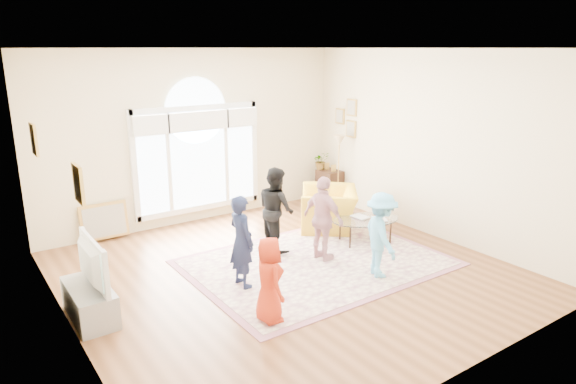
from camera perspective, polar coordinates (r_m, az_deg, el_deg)
ground at (r=7.68m, az=0.06°, el=-8.93°), size 6.00×6.00×0.00m
room_shell at (r=9.59m, az=-9.68°, el=5.67°), size 6.00×6.00×6.00m
area_rug at (r=8.00m, az=3.24°, el=-7.82°), size 3.60×2.60×0.02m
rug_border at (r=8.00m, az=3.24°, el=-7.85°), size 3.80×2.80×0.01m
tv_console at (r=6.84m, az=-21.16°, el=-11.37°), size 0.45×1.00×0.42m
television at (r=6.63m, az=-21.53°, el=-7.43°), size 0.17×1.04×0.60m
coffee_table at (r=8.77m, az=8.60°, el=-3.09°), size 1.33×1.06×0.54m
armchair at (r=9.42m, az=4.57°, el=-1.86°), size 1.47×1.49×0.73m
side_cabinet at (r=10.99m, az=4.63°, el=0.62°), size 0.40×0.50×0.70m
floor_lamp at (r=10.48m, az=5.69°, el=5.08°), size 0.28×0.28×1.51m
plant_pedestal at (r=11.10m, az=3.63°, el=0.79°), size 0.20×0.20×0.70m
potted_plant at (r=10.98m, az=3.68°, el=3.49°), size 0.40×0.37×0.37m
leaning_picture at (r=9.45m, az=-19.56°, el=-5.05°), size 0.80×0.14×0.62m
child_red at (r=6.18m, az=-2.11°, el=-9.71°), size 0.42×0.57×1.06m
child_navy at (r=7.03m, az=-5.18°, el=-5.47°), size 0.33×0.48×1.30m
child_black at (r=8.25m, az=-1.34°, el=-1.90°), size 0.58×0.71×1.37m
child_pink at (r=7.88m, az=3.94°, el=-2.98°), size 0.43×0.81×1.32m
child_blue at (r=7.44m, az=10.30°, el=-4.71°), size 0.72×0.91×1.24m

